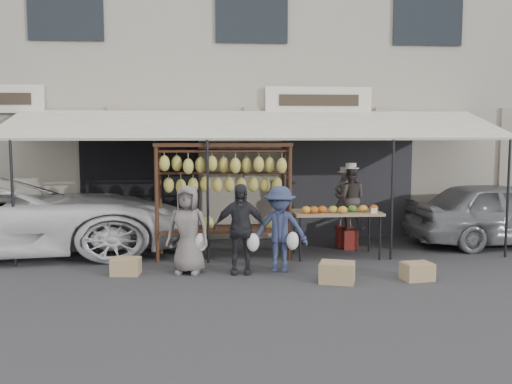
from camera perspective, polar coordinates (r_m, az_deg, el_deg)
ground_plane at (r=9.72m, az=1.20°, el=-8.50°), size 90.00×90.00×0.00m
shophouse at (r=15.93m, az=-1.30°, el=10.34°), size 24.00×6.15×7.30m
awning at (r=11.68m, az=0.07°, el=6.67°), size 10.00×2.35×2.92m
banana_rack at (r=11.00m, az=-3.29°, el=1.49°), size 2.60×0.90×2.24m
produce_table at (r=11.18m, az=8.08°, el=-2.07°), size 1.70×0.90×1.04m
vendor_left at (r=12.23m, az=8.86°, el=-0.63°), size 0.46×0.33×1.18m
vendor_right at (r=11.99m, az=9.42°, el=-0.63°), size 0.76×0.66×1.32m
customer_left at (r=9.90m, az=-6.83°, el=-3.75°), size 0.85×0.67×1.53m
customer_mid at (r=9.82m, az=-1.62°, el=-3.70°), size 0.95×0.46×1.56m
customer_right at (r=9.96m, az=2.40°, el=-3.73°), size 1.05×0.72×1.50m
stool_left at (r=12.35m, az=8.80°, el=-4.39°), size 0.34×0.34×0.45m
stool_right at (r=12.11m, az=9.35°, el=-4.69°), size 0.36×0.36×0.41m
crate_near_a at (r=9.44m, az=8.11°, el=-7.97°), size 0.66×0.58×0.33m
crate_near_b at (r=9.87m, az=15.81°, el=-7.65°), size 0.53×0.43×0.29m
crate_far at (r=10.10m, az=-12.88°, el=-7.27°), size 0.51×0.40×0.29m
sedan at (r=13.42m, az=23.40°, el=-1.94°), size 4.21×1.96×1.40m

